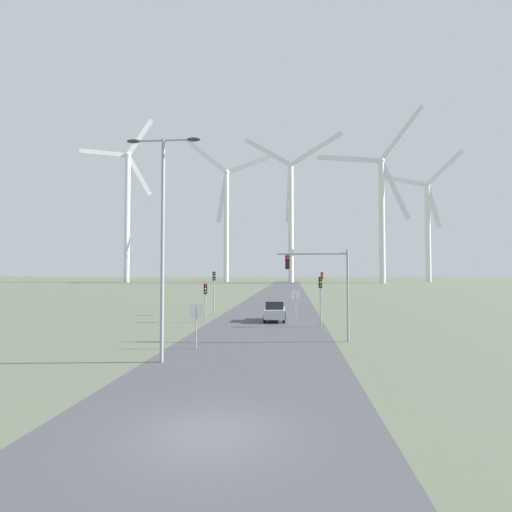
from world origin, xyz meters
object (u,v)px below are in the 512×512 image
Objects in this scene: traffic_light_post_mid_left at (214,283)px; stop_sign_far at (296,300)px; traffic_light_post_mid_right at (322,281)px; traffic_light_mast_overhead at (322,276)px; wind_turbine_center at (291,208)px; car_approaching at (275,311)px; wind_turbine_right at (382,205)px; stop_sign_near at (196,317)px; wind_turbine_far_left at (127,205)px; wind_turbine_left at (226,213)px; traffic_light_post_near_left at (205,294)px; traffic_light_post_near_right at (320,290)px; streetlamp at (163,222)px; wind_turbine_far_right at (428,221)px.

stop_sign_far is at bearing -21.93° from traffic_light_post_mid_left.
traffic_light_post_mid_right is 0.75× the size of traffic_light_mast_overhead.
wind_turbine_center is at bearing 91.08° from traffic_light_mast_overhead.
wind_turbine_right is at bearing 73.21° from car_approaching.
stop_sign_far reaches higher than car_approaching.
stop_sign_near is 147.63m from wind_turbine_far_left.
traffic_light_post_mid_left is 0.07× the size of wind_turbine_center.
wind_turbine_far_left is at bearing 178.27° from wind_turbine_right.
wind_turbine_far_left is (-66.55, 117.17, 29.14)m from stop_sign_far.
wind_turbine_left is (-32.56, 121.01, 26.72)m from traffic_light_post_mid_right.
car_approaching is at bearing 73.10° from stop_sign_near.
traffic_light_post_near_right reaches higher than traffic_light_post_near_left.
streetlamp is at bearing -85.72° from traffic_light_post_mid_left.
wind_turbine_far_left is 1.25× the size of wind_turbine_far_right.
wind_turbine_far_left is (-68.19, 128.33, 26.81)m from traffic_light_mast_overhead.
stop_sign_far is 2.34m from car_approaching.
traffic_light_post_near_right is (7.84, 9.80, 1.16)m from stop_sign_near.
traffic_light_post_near_right is at bearing -41.25° from car_approaching.
wind_turbine_far_left reaches higher than wind_turbine_right.
traffic_light_mast_overhead is 0.09× the size of wind_turbine_far_left.
traffic_light_post_near_right reaches higher than car_approaching.
traffic_light_post_mid_right is 128.13m from wind_turbine_left.
wind_turbine_center reaches higher than wind_turbine_far_right.
stop_sign_far is 0.65× the size of car_approaching.
traffic_light_mast_overhead reaches higher than stop_sign_far.
traffic_light_mast_overhead is at bearing -42.09° from traffic_light_post_near_left.
wind_turbine_left is (-21.21, 137.50, 27.42)m from traffic_light_post_near_left.
wind_turbine_right is (33.81, -9.46, -0.82)m from wind_turbine_center.
traffic_light_post_mid_left is at bearing 158.07° from stop_sign_far.
wind_turbine_right is (99.45, -3.00, -1.95)m from wind_turbine_far_left.
stop_sign_near is 0.62× the size of car_approaching.
traffic_light_post_mid_left is 0.08× the size of wind_turbine_far_right.
wind_turbine_far_right is (63.90, 136.80, 22.87)m from traffic_light_post_near_left.
traffic_light_post_mid_left is 121.02m from wind_turbine_right.
traffic_light_post_near_right is 145.32m from wind_turbine_left.
wind_turbine_center is at bearing 89.56° from car_approaching.
stop_sign_near is 153.57m from wind_turbine_left.
traffic_light_post_near_left is 6.43m from car_approaching.
wind_turbine_center reaches higher than stop_sign_far.
streetlamp is 2.71× the size of car_approaching.
traffic_light_mast_overhead is 151.53m from wind_turbine_left.
traffic_light_post_near_left is at bearing -63.90° from wind_turbine_far_left.
traffic_light_post_mid_right is at bearing -87.73° from wind_turbine_center.
wind_turbine_right is 1.21× the size of wind_turbine_far_right.
traffic_light_mast_overhead is 0.09× the size of wind_turbine_right.
wind_turbine_far_right is (122.53, 17.10, -5.65)m from wind_turbine_far_left.
wind_turbine_far_left reaches higher than stop_sign_far.
wind_turbine_far_left is at bearing 119.60° from stop_sign_far.
streetlamp is 2.77× the size of traffic_light_post_near_right.
wind_turbine_far_left is (-59.81, 134.94, 24.06)m from streetlamp.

